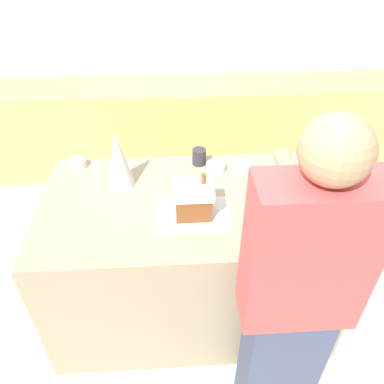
{
  "coord_description": "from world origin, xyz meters",
  "views": [
    {
      "loc": [
        -0.1,
        -1.63,
        2.25
      ],
      "look_at": [
        0.0,
        0.0,
        0.99
      ],
      "focal_mm": 35.0,
      "sensor_mm": 36.0,
      "label": 1
    }
  ],
  "objects_px": {
    "candy_bowl_front_corner": "(243,166)",
    "mug": "(199,157)",
    "candy_bowl_beside_tree": "(77,163)",
    "decorative_tree": "(118,159)",
    "candy_bowl_near_tray_right": "(216,166)",
    "cookbook": "(298,164)",
    "person": "(294,301)",
    "gingerbread_house": "(194,200)",
    "baking_tray": "(194,215)",
    "candy_bowl_near_tray_left": "(255,184)"
  },
  "relations": [
    {
      "from": "candy_bowl_front_corner",
      "to": "mug",
      "type": "height_order",
      "value": "mug"
    },
    {
      "from": "candy_bowl_front_corner",
      "to": "person",
      "type": "bearing_deg",
      "value": -86.73
    },
    {
      "from": "candy_bowl_near_tray_right",
      "to": "baking_tray",
      "type": "bearing_deg",
      "value": -111.38
    },
    {
      "from": "candy_bowl_beside_tree",
      "to": "candy_bowl_front_corner",
      "type": "relative_size",
      "value": 1.0
    },
    {
      "from": "cookbook",
      "to": "mug",
      "type": "bearing_deg",
      "value": 174.71
    },
    {
      "from": "candy_bowl_near_tray_right",
      "to": "person",
      "type": "height_order",
      "value": "person"
    },
    {
      "from": "baking_tray",
      "to": "mug",
      "type": "distance_m",
      "value": 0.51
    },
    {
      "from": "gingerbread_house",
      "to": "candy_bowl_near_tray_right",
      "type": "bearing_deg",
      "value": 68.66
    },
    {
      "from": "decorative_tree",
      "to": "candy_bowl_beside_tree",
      "type": "distance_m",
      "value": 0.39
    },
    {
      "from": "gingerbread_house",
      "to": "mug",
      "type": "xyz_separation_m",
      "value": [
        0.07,
        0.5,
        -0.05
      ]
    },
    {
      "from": "decorative_tree",
      "to": "candy_bowl_front_corner",
      "type": "xyz_separation_m",
      "value": [
        0.74,
        0.11,
        -0.15
      ]
    },
    {
      "from": "candy_bowl_beside_tree",
      "to": "cookbook",
      "type": "distance_m",
      "value": 1.4
    },
    {
      "from": "decorative_tree",
      "to": "gingerbread_house",
      "type": "bearing_deg",
      "value": -37.33
    },
    {
      "from": "person",
      "to": "gingerbread_house",
      "type": "bearing_deg",
      "value": 124.81
    },
    {
      "from": "candy_bowl_beside_tree",
      "to": "baking_tray",
      "type": "bearing_deg",
      "value": -36.13
    },
    {
      "from": "candy_bowl_near_tray_right",
      "to": "person",
      "type": "relative_size",
      "value": 0.07
    },
    {
      "from": "decorative_tree",
      "to": "candy_bowl_near_tray_left",
      "type": "relative_size",
      "value": 3.54
    },
    {
      "from": "candy_bowl_front_corner",
      "to": "candy_bowl_near_tray_right",
      "type": "xyz_separation_m",
      "value": [
        -0.17,
        0.0,
        0.0
      ]
    },
    {
      "from": "baking_tray",
      "to": "gingerbread_house",
      "type": "distance_m",
      "value": 0.1
    },
    {
      "from": "cookbook",
      "to": "candy_bowl_front_corner",
      "type": "bearing_deg",
      "value": -176.36
    },
    {
      "from": "candy_bowl_front_corner",
      "to": "cookbook",
      "type": "relative_size",
      "value": 0.48
    },
    {
      "from": "candy_bowl_beside_tree",
      "to": "person",
      "type": "height_order",
      "value": "person"
    },
    {
      "from": "candy_bowl_beside_tree",
      "to": "candy_bowl_near_tray_right",
      "type": "relative_size",
      "value": 0.96
    },
    {
      "from": "candy_bowl_near_tray_left",
      "to": "decorative_tree",
      "type": "bearing_deg",
      "value": 173.91
    },
    {
      "from": "gingerbread_house",
      "to": "candy_bowl_front_corner",
      "type": "relative_size",
      "value": 2.1
    },
    {
      "from": "baking_tray",
      "to": "candy_bowl_near_tray_right",
      "type": "xyz_separation_m",
      "value": [
        0.17,
        0.42,
        0.02
      ]
    },
    {
      "from": "gingerbread_house",
      "to": "cookbook",
      "type": "bearing_deg",
      "value": 32.62
    },
    {
      "from": "candy_bowl_beside_tree",
      "to": "candy_bowl_front_corner",
      "type": "distance_m",
      "value": 1.04
    },
    {
      "from": "mug",
      "to": "cookbook",
      "type": "bearing_deg",
      "value": -5.29
    },
    {
      "from": "decorative_tree",
      "to": "candy_bowl_near_tray_left",
      "type": "height_order",
      "value": "decorative_tree"
    },
    {
      "from": "decorative_tree",
      "to": "cookbook",
      "type": "distance_m",
      "value": 1.12
    },
    {
      "from": "gingerbread_house",
      "to": "candy_bowl_near_tray_left",
      "type": "relative_size",
      "value": 2.46
    },
    {
      "from": "baking_tray",
      "to": "decorative_tree",
      "type": "relative_size",
      "value": 1.15
    },
    {
      "from": "candy_bowl_near_tray_left",
      "to": "candy_bowl_beside_tree",
      "type": "height_order",
      "value": "same"
    },
    {
      "from": "baking_tray",
      "to": "candy_bowl_near_tray_right",
      "type": "distance_m",
      "value": 0.46
    },
    {
      "from": "mug",
      "to": "candy_bowl_near_tray_right",
      "type": "bearing_deg",
      "value": -37.84
    },
    {
      "from": "cookbook",
      "to": "person",
      "type": "bearing_deg",
      "value": -106.8
    },
    {
      "from": "decorative_tree",
      "to": "candy_bowl_beside_tree",
      "type": "bearing_deg",
      "value": 145.64
    },
    {
      "from": "candy_bowl_near_tray_right",
      "to": "person",
      "type": "bearing_deg",
      "value": -77.21
    },
    {
      "from": "candy_bowl_near_tray_right",
      "to": "cookbook",
      "type": "relative_size",
      "value": 0.5
    },
    {
      "from": "baking_tray",
      "to": "cookbook",
      "type": "height_order",
      "value": "cookbook"
    },
    {
      "from": "candy_bowl_near_tray_left",
      "to": "candy_bowl_beside_tree",
      "type": "bearing_deg",
      "value": 165.18
    },
    {
      "from": "candy_bowl_near_tray_right",
      "to": "cookbook",
      "type": "xyz_separation_m",
      "value": [
        0.53,
        0.02,
        -0.01
      ]
    },
    {
      "from": "gingerbread_house",
      "to": "candy_bowl_front_corner",
      "type": "distance_m",
      "value": 0.54
    },
    {
      "from": "candy_bowl_beside_tree",
      "to": "gingerbread_house",
      "type": "bearing_deg",
      "value": -36.11
    },
    {
      "from": "candy_bowl_beside_tree",
      "to": "decorative_tree",
      "type": "bearing_deg",
      "value": -34.36
    },
    {
      "from": "decorative_tree",
      "to": "person",
      "type": "xyz_separation_m",
      "value": [
        0.8,
        -0.87,
        -0.19
      ]
    },
    {
      "from": "baking_tray",
      "to": "gingerbread_house",
      "type": "bearing_deg",
      "value": 25.84
    },
    {
      "from": "decorative_tree",
      "to": "mug",
      "type": "relative_size",
      "value": 3.34
    },
    {
      "from": "gingerbread_house",
      "to": "candy_bowl_near_tray_left",
      "type": "xyz_separation_m",
      "value": [
        0.37,
        0.23,
        -0.08
      ]
    }
  ]
}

